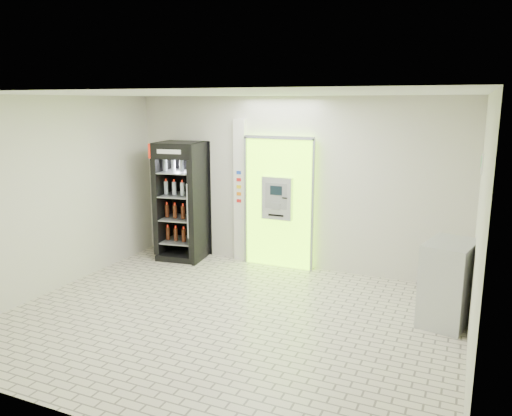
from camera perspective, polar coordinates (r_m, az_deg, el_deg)
The scene contains 7 objects.
ground at distance 6.98m, azimuth -3.17°, elevation -12.56°, with size 6.00×6.00×0.00m, color #C2B4A1.
room_shell at distance 6.43m, azimuth -3.36°, elevation 2.53°, with size 6.00×6.00×6.00m.
atm_assembly at distance 8.80m, azimuth 2.67°, elevation 0.71°, with size 1.30×0.24×2.33m.
pillar at distance 9.11m, azimuth -1.83°, elevation 1.94°, with size 0.22×0.11×2.60m.
beverage_cooler at distance 9.39m, azimuth -8.41°, elevation 0.55°, with size 0.91×0.85×2.19m.
steel_cabinet at distance 7.14m, azimuth 21.10°, elevation -7.97°, with size 0.73×0.94×1.12m.
exit_sign at distance 7.09m, azimuth 24.42°, elevation 4.65°, with size 0.02×0.22×0.26m.
Camera 1 is at (2.89, -5.64, 2.91)m, focal length 35.00 mm.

